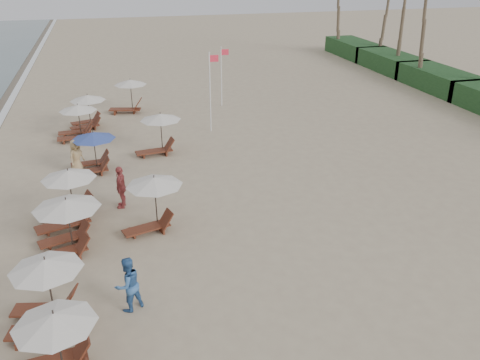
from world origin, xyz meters
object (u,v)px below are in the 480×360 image
object	(u,v)px
beachgoer_mid_a	(128,284)
beachgoer_far_b	(76,157)
inland_station_1	(157,130)
lounger_station_4	(91,151)
beachgoer_far_a	(121,187)
lounger_station_3	(65,200)
lounger_station_2	(64,223)
lounger_station_0	(50,353)
inland_station_2	(127,94)
inland_station_0	(151,198)
lounger_station_1	(43,296)
lounger_station_5	(76,122)
lounger_station_6	(86,110)
flag_pole_near	(211,89)

from	to	relation	value
beachgoer_mid_a	beachgoer_far_b	distance (m)	11.67
inland_station_1	beachgoer_mid_a	size ratio (longest dim) A/B	1.50
lounger_station_4	beachgoer_far_b	bearing A→B (deg)	-174.16
beachgoer_far_a	beachgoer_far_b	bearing A→B (deg)	-143.35
lounger_station_3	lounger_station_2	bearing A→B (deg)	-87.51
lounger_station_0	inland_station_2	world-z (taller)	lounger_station_0
lounger_station_2	lounger_station_4	distance (m)	7.62
lounger_station_4	inland_station_2	size ratio (longest dim) A/B	0.87
lounger_station_3	inland_station_0	distance (m)	3.67
lounger_station_0	lounger_station_1	xyz separation A→B (m)	(-0.35, 2.39, 0.07)
lounger_station_3	lounger_station_4	xyz separation A→B (m)	(1.01, 5.35, 0.02)
lounger_station_0	beachgoer_far_b	world-z (taller)	lounger_station_0
beachgoer_far_a	lounger_station_0	bearing A→B (deg)	-0.59
lounger_station_1	lounger_station_2	bearing A→B (deg)	84.74
beachgoer_far_a	lounger_station_5	bearing A→B (deg)	-155.40
lounger_station_1	beachgoer_mid_a	size ratio (longest dim) A/B	1.36
lounger_station_4	lounger_station_6	distance (m)	7.39
lounger_station_1	lounger_station_2	distance (m)	4.28
lounger_station_0	lounger_station_6	world-z (taller)	lounger_station_0
lounger_station_2	beachgoer_far_a	world-z (taller)	lounger_station_2
lounger_station_1	inland_station_0	xyz separation A→B (m)	(3.64, 5.00, 0.29)
lounger_station_4	inland_station_1	xyz separation A→B (m)	(3.54, 1.57, 0.29)
lounger_station_1	inland_station_1	bearing A→B (deg)	70.13
inland_station_0	inland_station_1	distance (m)	8.48
beachgoer_mid_a	lounger_station_6	bearing A→B (deg)	-115.13
inland_station_2	lounger_station_0	bearing A→B (deg)	-97.96
lounger_station_3	lounger_station_5	world-z (taller)	lounger_station_3
lounger_station_0	inland_station_1	distance (m)	16.41
lounger_station_6	inland_station_1	world-z (taller)	inland_station_1
lounger_station_0	beachgoer_far_b	distance (m)	14.14
lounger_station_1	lounger_station_5	bearing A→B (deg)	88.61
lounger_station_3	beachgoer_mid_a	size ratio (longest dim) A/B	1.49
lounger_station_6	flag_pole_near	bearing A→B (deg)	-20.02
lounger_station_4	lounger_station_5	world-z (taller)	lounger_station_5
lounger_station_3	inland_station_1	world-z (taller)	lounger_station_3
lounger_station_6	flag_pole_near	world-z (taller)	flag_pole_near
lounger_station_4	inland_station_2	bearing A→B (deg)	76.42
lounger_station_6	beachgoer_mid_a	bearing A→B (deg)	-85.77
lounger_station_4	inland_station_1	world-z (taller)	inland_station_1
beachgoer_far_a	lounger_station_4	bearing A→B (deg)	-151.95
lounger_station_4	lounger_station_5	xyz separation A→B (m)	(-0.89, 5.32, -0.03)
lounger_station_2	beachgoer_mid_a	world-z (taller)	lounger_station_2
flag_pole_near	lounger_station_3	bearing A→B (deg)	-129.27
lounger_station_4	beachgoer_mid_a	bearing A→B (deg)	-84.55
lounger_station_5	beachgoer_mid_a	xyz separation A→B (m)	(1.99, -16.92, -0.12)
lounger_station_4	lounger_station_5	size ratio (longest dim) A/B	0.98
lounger_station_0	lounger_station_6	xyz separation A→B (m)	(0.66, 21.60, 0.08)
beachgoer_far_a	inland_station_0	bearing A→B (deg)	36.44
inland_station_1	beachgoer_mid_a	xyz separation A→B (m)	(-2.43, -13.17, -0.44)
beachgoer_mid_a	lounger_station_0	bearing A→B (deg)	22.35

